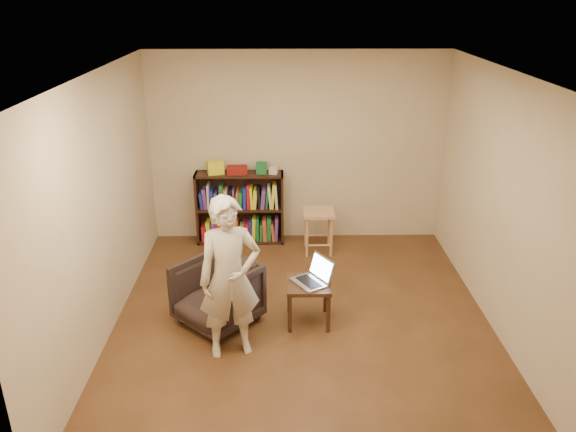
{
  "coord_description": "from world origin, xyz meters",
  "views": [
    {
      "loc": [
        -0.23,
        -5.14,
        3.34
      ],
      "look_at": [
        -0.15,
        0.35,
        1.08
      ],
      "focal_mm": 35.0,
      "sensor_mm": 36.0,
      "label": 1
    }
  ],
  "objects_px": {
    "stool": "(319,219)",
    "side_table": "(308,289)",
    "person": "(230,278)",
    "armchair": "(217,294)",
    "bookshelf": "(240,211)",
    "laptop": "(314,277)"
  },
  "relations": [
    {
      "from": "stool",
      "to": "side_table",
      "type": "relative_size",
      "value": 1.25
    },
    {
      "from": "side_table",
      "to": "person",
      "type": "distance_m",
      "value": 1.01
    },
    {
      "from": "stool",
      "to": "side_table",
      "type": "xyz_separation_m",
      "value": [
        -0.22,
        -1.73,
        -0.08
      ]
    },
    {
      "from": "stool",
      "to": "side_table",
      "type": "distance_m",
      "value": 1.74
    },
    {
      "from": "armchair",
      "to": "side_table",
      "type": "xyz_separation_m",
      "value": [
        0.96,
        -0.0,
        0.05
      ]
    },
    {
      "from": "person",
      "to": "bookshelf",
      "type": "bearing_deg",
      "value": 77.03
    },
    {
      "from": "person",
      "to": "stool",
      "type": "bearing_deg",
      "value": 51.48
    },
    {
      "from": "armchair",
      "to": "bookshelf",
      "type": "bearing_deg",
      "value": 128.98
    },
    {
      "from": "stool",
      "to": "side_table",
      "type": "height_order",
      "value": "stool"
    },
    {
      "from": "bookshelf",
      "to": "armchair",
      "type": "xyz_separation_m",
      "value": [
        -0.11,
        -2.09,
        -0.1
      ]
    },
    {
      "from": "armchair",
      "to": "laptop",
      "type": "bearing_deg",
      "value": 43.11
    },
    {
      "from": "side_table",
      "to": "laptop",
      "type": "xyz_separation_m",
      "value": [
        0.05,
        0.02,
        0.14
      ]
    },
    {
      "from": "stool",
      "to": "laptop",
      "type": "relative_size",
      "value": 1.23
    },
    {
      "from": "bookshelf",
      "to": "person",
      "type": "relative_size",
      "value": 0.74
    },
    {
      "from": "stool",
      "to": "side_table",
      "type": "bearing_deg",
      "value": -97.2
    },
    {
      "from": "bookshelf",
      "to": "side_table",
      "type": "bearing_deg",
      "value": -67.91
    },
    {
      "from": "armchair",
      "to": "side_table",
      "type": "bearing_deg",
      "value": 41.91
    },
    {
      "from": "side_table",
      "to": "person",
      "type": "bearing_deg",
      "value": -146.3
    },
    {
      "from": "side_table",
      "to": "person",
      "type": "xyz_separation_m",
      "value": [
        -0.77,
        -0.51,
        0.42
      ]
    },
    {
      "from": "side_table",
      "to": "person",
      "type": "height_order",
      "value": "person"
    },
    {
      "from": "bookshelf",
      "to": "laptop",
      "type": "distance_m",
      "value": 2.26
    },
    {
      "from": "stool",
      "to": "person",
      "type": "distance_m",
      "value": 2.47
    }
  ]
}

